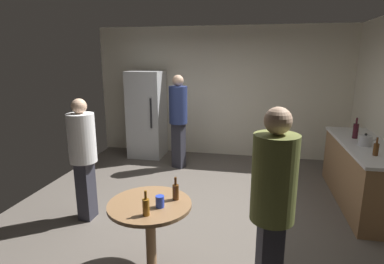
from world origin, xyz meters
name	(u,v)px	position (x,y,z in m)	size (l,w,h in m)	color
ground_plane	(197,212)	(0.00, 0.00, -0.05)	(5.20, 5.20, 0.10)	#5B544C
wall_back	(220,92)	(0.00, 2.63, 1.35)	(5.32, 0.06, 2.70)	silver
refrigerator	(147,114)	(-1.50, 2.20, 0.90)	(0.70, 0.68, 1.80)	silver
kitchen_counter	(361,173)	(2.28, 0.68, 0.45)	(0.64, 2.10, 0.90)	olive
kettle	(365,141)	(2.23, 0.56, 0.97)	(0.24, 0.17, 0.18)	#B2B2B7
wine_bottle_on_counter	(356,130)	(2.22, 0.96, 1.02)	(0.08, 0.08, 0.31)	#3F141E
beer_bottle_on_counter	(376,149)	(2.21, 0.11, 0.98)	(0.06, 0.06, 0.23)	#593314
foreground_table	(150,213)	(-0.20, -1.36, 0.63)	(0.80, 0.80, 0.73)	olive
beer_bottle_amber	(146,206)	(-0.15, -1.58, 0.82)	(0.06, 0.06, 0.23)	#8C5919
beer_bottle_brown	(176,191)	(0.02, -1.23, 0.82)	(0.06, 0.06, 0.23)	#593314
plastic_cup_blue	(160,202)	(-0.08, -1.41, 0.79)	(0.08, 0.08, 0.11)	blue
person_in_olive_shirt	(273,200)	(0.90, -1.66, 1.02)	(0.40, 0.40, 1.74)	#2D2D38
person_in_white_shirt	(83,151)	(-1.37, -0.52, 0.93)	(0.35, 0.35, 1.59)	#2D2D38
person_in_navy_shirt	(178,114)	(-0.66, 1.61, 1.04)	(0.44, 0.44, 1.77)	#2D2D38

